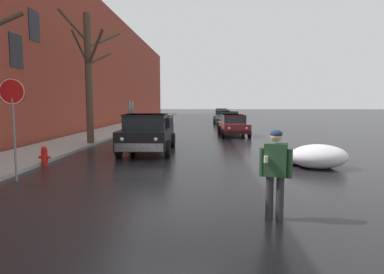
{
  "coord_description": "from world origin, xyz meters",
  "views": [
    {
      "loc": [
        0.87,
        -7.39,
        2.29
      ],
      "look_at": [
        0.24,
        6.47,
        0.84
      ],
      "focal_mm": 31.45,
      "sensor_mm": 36.0,
      "label": 1
    }
  ],
  "objects_px": {
    "pickup_truck_black_approaching_near_lane": "(148,133)",
    "sedan_silver_queued_behind_truck": "(221,114)",
    "sedan_grey_parked_far_down_block": "(222,116)",
    "sedan_green_parked_kerbside_mid": "(229,119)",
    "bare_tree_second_along_sidewalk": "(89,74)",
    "sedan_maroon_parked_kerbside_close": "(233,125)",
    "pedestrian_with_coffee": "(275,167)",
    "stop_sign_at_corner": "(12,101)",
    "fire_hydrant": "(44,156)"
  },
  "relations": [
    {
      "from": "pickup_truck_black_approaching_near_lane",
      "to": "sedan_silver_queued_behind_truck",
      "type": "distance_m",
      "value": 29.29
    },
    {
      "from": "sedan_grey_parked_far_down_block",
      "to": "sedan_green_parked_kerbside_mid",
      "type": "bearing_deg",
      "value": -87.49
    },
    {
      "from": "bare_tree_second_along_sidewalk",
      "to": "sedan_green_parked_kerbside_mid",
      "type": "height_order",
      "value": "bare_tree_second_along_sidewalk"
    },
    {
      "from": "bare_tree_second_along_sidewalk",
      "to": "sedan_maroon_parked_kerbside_close",
      "type": "height_order",
      "value": "bare_tree_second_along_sidewalk"
    },
    {
      "from": "sedan_maroon_parked_kerbside_close",
      "to": "sedan_green_parked_kerbside_mid",
      "type": "xyz_separation_m",
      "value": [
        0.18,
        6.87,
        0.0
      ]
    },
    {
      "from": "pedestrian_with_coffee",
      "to": "sedan_green_parked_kerbside_mid",
      "type": "bearing_deg",
      "value": 88.45
    },
    {
      "from": "sedan_green_parked_kerbside_mid",
      "to": "sedan_grey_parked_far_down_block",
      "type": "bearing_deg",
      "value": 92.51
    },
    {
      "from": "sedan_maroon_parked_kerbside_close",
      "to": "sedan_green_parked_kerbside_mid",
      "type": "height_order",
      "value": "same"
    },
    {
      "from": "sedan_maroon_parked_kerbside_close",
      "to": "sedan_silver_queued_behind_truck",
      "type": "distance_m",
      "value": 21.39
    },
    {
      "from": "sedan_silver_queued_behind_truck",
      "to": "pedestrian_with_coffee",
      "type": "bearing_deg",
      "value": -90.81
    },
    {
      "from": "sedan_maroon_parked_kerbside_close",
      "to": "sedan_grey_parked_far_down_block",
      "type": "xyz_separation_m",
      "value": [
        -0.13,
        13.81,
        0.0
      ]
    },
    {
      "from": "sedan_green_parked_kerbside_mid",
      "to": "bare_tree_second_along_sidewalk",
      "type": "bearing_deg",
      "value": -123.46
    },
    {
      "from": "sedan_maroon_parked_kerbside_close",
      "to": "pedestrian_with_coffee",
      "type": "bearing_deg",
      "value": -91.59
    },
    {
      "from": "bare_tree_second_along_sidewalk",
      "to": "sedan_silver_queued_behind_truck",
      "type": "bearing_deg",
      "value": 73.39
    },
    {
      "from": "stop_sign_at_corner",
      "to": "pickup_truck_black_approaching_near_lane",
      "type": "bearing_deg",
      "value": 64.28
    },
    {
      "from": "sedan_maroon_parked_kerbside_close",
      "to": "sedan_green_parked_kerbside_mid",
      "type": "distance_m",
      "value": 6.87
    },
    {
      "from": "pedestrian_with_coffee",
      "to": "stop_sign_at_corner",
      "type": "distance_m",
      "value": 7.54
    },
    {
      "from": "bare_tree_second_along_sidewalk",
      "to": "sedan_green_parked_kerbside_mid",
      "type": "distance_m",
      "value": 14.94
    },
    {
      "from": "sedan_silver_queued_behind_truck",
      "to": "sedan_green_parked_kerbside_mid",
      "type": "bearing_deg",
      "value": -89.62
    },
    {
      "from": "sedan_green_parked_kerbside_mid",
      "to": "sedan_grey_parked_far_down_block",
      "type": "distance_m",
      "value": 6.95
    },
    {
      "from": "sedan_grey_parked_far_down_block",
      "to": "pedestrian_with_coffee",
      "type": "xyz_separation_m",
      "value": [
        -0.32,
        -30.09,
        0.28
      ]
    },
    {
      "from": "pedestrian_with_coffee",
      "to": "bare_tree_second_along_sidewalk",
      "type": "bearing_deg",
      "value": 124.23
    },
    {
      "from": "sedan_green_parked_kerbside_mid",
      "to": "stop_sign_at_corner",
      "type": "distance_m",
      "value": 21.66
    },
    {
      "from": "fire_hydrant",
      "to": "sedan_maroon_parked_kerbside_close",
      "type": "bearing_deg",
      "value": 55.31
    },
    {
      "from": "bare_tree_second_along_sidewalk",
      "to": "pickup_truck_black_approaching_near_lane",
      "type": "height_order",
      "value": "bare_tree_second_along_sidewalk"
    },
    {
      "from": "bare_tree_second_along_sidewalk",
      "to": "stop_sign_at_corner",
      "type": "bearing_deg",
      "value": -85.79
    },
    {
      "from": "pickup_truck_black_approaching_near_lane",
      "to": "sedan_maroon_parked_kerbside_close",
      "type": "distance_m",
      "value": 8.78
    },
    {
      "from": "stop_sign_at_corner",
      "to": "fire_hydrant",
      "type": "bearing_deg",
      "value": 97.95
    },
    {
      "from": "sedan_maroon_parked_kerbside_close",
      "to": "sedan_silver_queued_behind_truck",
      "type": "height_order",
      "value": "same"
    },
    {
      "from": "sedan_silver_queued_behind_truck",
      "to": "fire_hydrant",
      "type": "xyz_separation_m",
      "value": [
        -7.71,
        -32.41,
        -0.39
      ]
    },
    {
      "from": "fire_hydrant",
      "to": "stop_sign_at_corner",
      "type": "relative_size",
      "value": 0.24
    },
    {
      "from": "pickup_truck_black_approaching_near_lane",
      "to": "fire_hydrant",
      "type": "bearing_deg",
      "value": -132.15
    },
    {
      "from": "sedan_grey_parked_far_down_block",
      "to": "pedestrian_with_coffee",
      "type": "bearing_deg",
      "value": -90.61
    },
    {
      "from": "bare_tree_second_along_sidewalk",
      "to": "stop_sign_at_corner",
      "type": "distance_m",
      "value": 8.2
    },
    {
      "from": "sedan_grey_parked_far_down_block",
      "to": "stop_sign_at_corner",
      "type": "bearing_deg",
      "value": -104.77
    },
    {
      "from": "pickup_truck_black_approaching_near_lane",
      "to": "pedestrian_with_coffee",
      "type": "distance_m",
      "value": 9.62
    },
    {
      "from": "sedan_grey_parked_far_down_block",
      "to": "sedan_silver_queued_behind_truck",
      "type": "distance_m",
      "value": 7.58
    },
    {
      "from": "pedestrian_with_coffee",
      "to": "pickup_truck_black_approaching_near_lane",
      "type": "bearing_deg",
      "value": 114.78
    },
    {
      "from": "pickup_truck_black_approaching_near_lane",
      "to": "stop_sign_at_corner",
      "type": "distance_m",
      "value": 6.65
    },
    {
      "from": "bare_tree_second_along_sidewalk",
      "to": "stop_sign_at_corner",
      "type": "relative_size",
      "value": 2.3
    },
    {
      "from": "fire_hydrant",
      "to": "sedan_green_parked_kerbside_mid",
      "type": "bearing_deg",
      "value": 66.43
    },
    {
      "from": "sedan_maroon_parked_kerbside_close",
      "to": "sedan_silver_queued_behind_truck",
      "type": "xyz_separation_m",
      "value": [
        0.08,
        21.39,
        -0.0
      ]
    },
    {
      "from": "sedan_maroon_parked_kerbside_close",
      "to": "sedan_green_parked_kerbside_mid",
      "type": "bearing_deg",
      "value": 88.54
    },
    {
      "from": "sedan_silver_queued_behind_truck",
      "to": "pedestrian_with_coffee",
      "type": "xyz_separation_m",
      "value": [
        -0.53,
        -37.66,
        0.28
      ]
    },
    {
      "from": "bare_tree_second_along_sidewalk",
      "to": "sedan_silver_queued_behind_truck",
      "type": "relative_size",
      "value": 1.68
    },
    {
      "from": "sedan_green_parked_kerbside_mid",
      "to": "sedan_silver_queued_behind_truck",
      "type": "distance_m",
      "value": 14.51
    },
    {
      "from": "bare_tree_second_along_sidewalk",
      "to": "pickup_truck_black_approaching_near_lane",
      "type": "bearing_deg",
      "value": -32.88
    },
    {
      "from": "pedestrian_with_coffee",
      "to": "sedan_grey_parked_far_down_block",
      "type": "bearing_deg",
      "value": 89.39
    },
    {
      "from": "stop_sign_at_corner",
      "to": "sedan_grey_parked_far_down_block",
      "type": "bearing_deg",
      "value": 75.23
    },
    {
      "from": "sedan_green_parked_kerbside_mid",
      "to": "pedestrian_with_coffee",
      "type": "height_order",
      "value": "pedestrian_with_coffee"
    }
  ]
}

